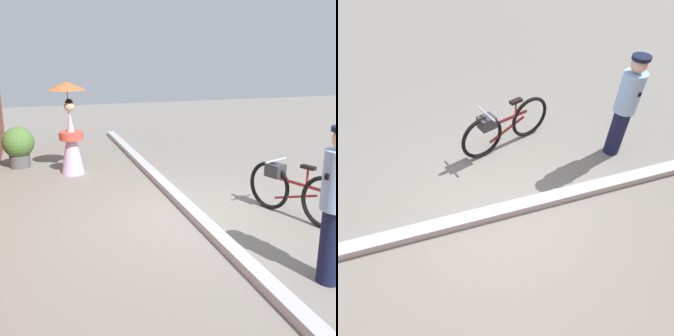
# 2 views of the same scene
# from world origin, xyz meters

# --- Properties ---
(ground_plane) EXTENTS (30.00, 30.00, 0.00)m
(ground_plane) POSITION_xyz_m (0.00, 0.00, 0.00)
(ground_plane) COLOR gray
(sidewalk_curb) EXTENTS (14.00, 0.20, 0.12)m
(sidewalk_curb) POSITION_xyz_m (0.00, 0.00, 0.06)
(sidewalk_curb) COLOR #B2B2B7
(sidewalk_curb) RESTS_ON ground_plane
(bicycle_near_officer) EXTENTS (1.72, 0.67, 0.87)m
(bicycle_near_officer) POSITION_xyz_m (-0.43, -1.43, 0.43)
(bicycle_near_officer) COLOR black
(bicycle_near_officer) RESTS_ON ground_plane
(person_officer) EXTENTS (0.34, 0.38, 1.73)m
(person_officer) POSITION_xyz_m (-2.18, -0.72, 0.93)
(person_officer) COLOR #141938
(person_officer) RESTS_ON ground_plane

